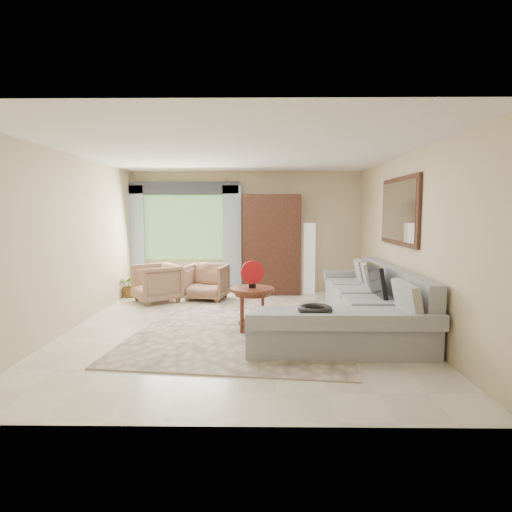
{
  "coord_description": "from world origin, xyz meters",
  "views": [
    {
      "loc": [
        0.34,
        -6.32,
        1.75
      ],
      "look_at": [
        0.25,
        0.35,
        1.05
      ],
      "focal_mm": 30.0,
      "sensor_mm": 36.0,
      "label": 1
    }
  ],
  "objects_px": {
    "coffee_table": "(252,309)",
    "floor_lamp": "(309,258)",
    "potted_plant": "(131,285)",
    "sectional_sofa": "(360,312)",
    "armoire": "(272,244)",
    "tv_screen": "(377,281)",
    "armchair_left": "(156,283)",
    "armchair_right": "(207,282)"
  },
  "relations": [
    {
      "from": "sectional_sofa",
      "to": "coffee_table",
      "type": "distance_m",
      "value": 1.58
    },
    {
      "from": "potted_plant",
      "to": "armoire",
      "type": "relative_size",
      "value": 0.23
    },
    {
      "from": "armchair_right",
      "to": "armoire",
      "type": "xyz_separation_m",
      "value": [
        1.3,
        0.72,
        0.69
      ]
    },
    {
      "from": "potted_plant",
      "to": "tv_screen",
      "type": "bearing_deg",
      "value": -27.66
    },
    {
      "from": "armchair_left",
      "to": "armoire",
      "type": "distance_m",
      "value": 2.52
    },
    {
      "from": "tv_screen",
      "to": "armchair_right",
      "type": "xyz_separation_m",
      "value": [
        -2.8,
        2.03,
        -0.36
      ]
    },
    {
      "from": "armchair_left",
      "to": "potted_plant",
      "type": "xyz_separation_m",
      "value": [
        -0.64,
        0.46,
        -0.12
      ]
    },
    {
      "from": "coffee_table",
      "to": "armoire",
      "type": "height_order",
      "value": "armoire"
    },
    {
      "from": "coffee_table",
      "to": "armchair_left",
      "type": "xyz_separation_m",
      "value": [
        -1.91,
        2.03,
        0.03
      ]
    },
    {
      "from": "floor_lamp",
      "to": "armoire",
      "type": "bearing_deg",
      "value": -175.71
    },
    {
      "from": "coffee_table",
      "to": "armchair_right",
      "type": "distance_m",
      "value": 2.41
    },
    {
      "from": "coffee_table",
      "to": "potted_plant",
      "type": "height_order",
      "value": "coffee_table"
    },
    {
      "from": "armchair_right",
      "to": "floor_lamp",
      "type": "xyz_separation_m",
      "value": [
        2.1,
        0.78,
        0.39
      ]
    },
    {
      "from": "armchair_left",
      "to": "sectional_sofa",
      "type": "bearing_deg",
      "value": 25.99
    },
    {
      "from": "sectional_sofa",
      "to": "tv_screen",
      "type": "height_order",
      "value": "tv_screen"
    },
    {
      "from": "tv_screen",
      "to": "armoire",
      "type": "height_order",
      "value": "armoire"
    },
    {
      "from": "armchair_left",
      "to": "floor_lamp",
      "type": "xyz_separation_m",
      "value": [
        3.05,
        0.97,
        0.38
      ]
    },
    {
      "from": "sectional_sofa",
      "to": "floor_lamp",
      "type": "bearing_deg",
      "value": 98.33
    },
    {
      "from": "sectional_sofa",
      "to": "armchair_right",
      "type": "relative_size",
      "value": 4.42
    },
    {
      "from": "sectional_sofa",
      "to": "tv_screen",
      "type": "xyz_separation_m",
      "value": [
        0.27,
        0.15,
        0.44
      ]
    },
    {
      "from": "floor_lamp",
      "to": "tv_screen",
      "type": "bearing_deg",
      "value": -75.99
    },
    {
      "from": "coffee_table",
      "to": "potted_plant",
      "type": "distance_m",
      "value": 3.56
    },
    {
      "from": "tv_screen",
      "to": "potted_plant",
      "type": "distance_m",
      "value": 4.98
    },
    {
      "from": "coffee_table",
      "to": "potted_plant",
      "type": "xyz_separation_m",
      "value": [
        -2.54,
        2.49,
        -0.09
      ]
    },
    {
      "from": "armchair_left",
      "to": "potted_plant",
      "type": "distance_m",
      "value": 0.8
    },
    {
      "from": "tv_screen",
      "to": "armchair_right",
      "type": "relative_size",
      "value": 0.94
    },
    {
      "from": "armchair_right",
      "to": "potted_plant",
      "type": "relative_size",
      "value": 1.59
    },
    {
      "from": "sectional_sofa",
      "to": "armoire",
      "type": "distance_m",
      "value": 3.24
    },
    {
      "from": "tv_screen",
      "to": "floor_lamp",
      "type": "bearing_deg",
      "value": 104.01
    },
    {
      "from": "tv_screen",
      "to": "armoire",
      "type": "xyz_separation_m",
      "value": [
        -1.5,
        2.74,
        0.33
      ]
    },
    {
      "from": "potted_plant",
      "to": "coffee_table",
      "type": "bearing_deg",
      "value": -44.44
    },
    {
      "from": "sectional_sofa",
      "to": "armchair_right",
      "type": "distance_m",
      "value": 3.34
    },
    {
      "from": "armchair_left",
      "to": "floor_lamp",
      "type": "relative_size",
      "value": 0.54
    },
    {
      "from": "sectional_sofa",
      "to": "armchair_right",
      "type": "height_order",
      "value": "sectional_sofa"
    },
    {
      "from": "armchair_left",
      "to": "armchair_right",
      "type": "height_order",
      "value": "armchair_left"
    },
    {
      "from": "tv_screen",
      "to": "potted_plant",
      "type": "relative_size",
      "value": 1.5
    },
    {
      "from": "potted_plant",
      "to": "armoire",
      "type": "bearing_deg",
      "value": 8.75
    },
    {
      "from": "coffee_table",
      "to": "floor_lamp",
      "type": "xyz_separation_m",
      "value": [
        1.15,
        3.0,
        0.41
      ]
    },
    {
      "from": "armoire",
      "to": "armchair_right",
      "type": "bearing_deg",
      "value": -150.99
    },
    {
      "from": "armoire",
      "to": "potted_plant",
      "type": "bearing_deg",
      "value": -171.25
    },
    {
      "from": "armchair_right",
      "to": "armoire",
      "type": "bearing_deg",
      "value": 39.38
    },
    {
      "from": "tv_screen",
      "to": "floor_lamp",
      "type": "distance_m",
      "value": 2.89
    }
  ]
}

